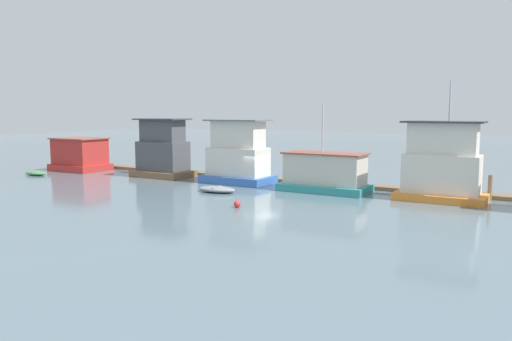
{
  "coord_description": "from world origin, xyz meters",
  "views": [
    {
      "loc": [
        20.21,
        -35.42,
        6.23
      ],
      "look_at": [
        0.0,
        -1.0,
        1.4
      ],
      "focal_mm": 35.0,
      "sensor_mm": 36.0,
      "label": 1
    }
  ],
  "objects_px": {
    "buoy_red": "(237,204)",
    "dinghy_green": "(36,173)",
    "houseboat_brown": "(163,152)",
    "mooring_post_far_left": "(240,173)",
    "mooring_post_near_right": "(458,183)",
    "dinghy_grey": "(217,189)",
    "houseboat_teal": "(325,173)",
    "mooring_post_centre": "(490,188)",
    "houseboat_orange": "(442,166)",
    "houseboat_red": "(80,155)",
    "houseboat_blue": "(238,156)"
  },
  "relations": [
    {
      "from": "mooring_post_far_left",
      "to": "dinghy_grey",
      "type": "bearing_deg",
      "value": -72.44
    },
    {
      "from": "buoy_red",
      "to": "dinghy_green",
      "type": "bearing_deg",
      "value": 171.66
    },
    {
      "from": "houseboat_teal",
      "to": "houseboat_orange",
      "type": "xyz_separation_m",
      "value": [
        8.45,
        0.46,
        0.98
      ]
    },
    {
      "from": "houseboat_blue",
      "to": "houseboat_teal",
      "type": "distance_m",
      "value": 8.27
    },
    {
      "from": "houseboat_brown",
      "to": "buoy_red",
      "type": "xyz_separation_m",
      "value": [
        14.16,
        -9.2,
        -2.14
      ]
    },
    {
      "from": "dinghy_grey",
      "to": "mooring_post_far_left",
      "type": "xyz_separation_m",
      "value": [
        -2.13,
        6.72,
        0.37
      ]
    },
    {
      "from": "houseboat_brown",
      "to": "houseboat_orange",
      "type": "height_order",
      "value": "houseboat_orange"
    },
    {
      "from": "mooring_post_centre",
      "to": "buoy_red",
      "type": "height_order",
      "value": "mooring_post_centre"
    },
    {
      "from": "houseboat_red",
      "to": "mooring_post_near_right",
      "type": "relative_size",
      "value": 2.52
    },
    {
      "from": "houseboat_brown",
      "to": "mooring_post_near_right",
      "type": "relative_size",
      "value": 2.55
    },
    {
      "from": "houseboat_red",
      "to": "mooring_post_centre",
      "type": "xyz_separation_m",
      "value": [
        38.59,
        2.46,
        -0.74
      ]
    },
    {
      "from": "houseboat_brown",
      "to": "mooring_post_near_right",
      "type": "distance_m",
      "value": 25.9
    },
    {
      "from": "mooring_post_far_left",
      "to": "houseboat_blue",
      "type": "bearing_deg",
      "value": -62.89
    },
    {
      "from": "houseboat_teal",
      "to": "dinghy_grey",
      "type": "bearing_deg",
      "value": -146.64
    },
    {
      "from": "houseboat_blue",
      "to": "mooring_post_centre",
      "type": "relative_size",
      "value": 3.29
    },
    {
      "from": "mooring_post_far_left",
      "to": "mooring_post_centre",
      "type": "relative_size",
      "value": 0.68
    },
    {
      "from": "buoy_red",
      "to": "houseboat_blue",
      "type": "bearing_deg",
      "value": 122.14
    },
    {
      "from": "dinghy_grey",
      "to": "buoy_red",
      "type": "relative_size",
      "value": 7.09
    },
    {
      "from": "houseboat_red",
      "to": "houseboat_brown",
      "type": "bearing_deg",
      "value": 3.44
    },
    {
      "from": "mooring_post_far_left",
      "to": "mooring_post_near_right",
      "type": "bearing_deg",
      "value": 0.0
    },
    {
      "from": "houseboat_blue",
      "to": "houseboat_red",
      "type": "bearing_deg",
      "value": -177.71
    },
    {
      "from": "houseboat_orange",
      "to": "buoy_red",
      "type": "xyz_separation_m",
      "value": [
        -10.8,
        -9.32,
        -2.17
      ]
    },
    {
      "from": "houseboat_orange",
      "to": "dinghy_green",
      "type": "distance_m",
      "value": 36.76
    },
    {
      "from": "houseboat_orange",
      "to": "houseboat_red",
      "type": "bearing_deg",
      "value": -178.77
    },
    {
      "from": "houseboat_orange",
      "to": "mooring_post_centre",
      "type": "relative_size",
      "value": 4.57
    },
    {
      "from": "houseboat_orange",
      "to": "mooring_post_near_right",
      "type": "distance_m",
      "value": 2.3
    },
    {
      "from": "dinghy_green",
      "to": "mooring_post_far_left",
      "type": "distance_m",
      "value": 20.11
    },
    {
      "from": "houseboat_red",
      "to": "houseboat_orange",
      "type": "relative_size",
      "value": 0.66
    },
    {
      "from": "houseboat_red",
      "to": "mooring_post_far_left",
      "type": "height_order",
      "value": "houseboat_red"
    },
    {
      "from": "houseboat_orange",
      "to": "mooring_post_far_left",
      "type": "distance_m",
      "value": 17.7
    },
    {
      "from": "houseboat_orange",
      "to": "mooring_post_near_right",
      "type": "bearing_deg",
      "value": 63.5
    },
    {
      "from": "dinghy_grey",
      "to": "houseboat_teal",
      "type": "bearing_deg",
      "value": 33.36
    },
    {
      "from": "houseboat_blue",
      "to": "houseboat_orange",
      "type": "xyz_separation_m",
      "value": [
        16.65,
        0.01,
        0.07
      ]
    },
    {
      "from": "houseboat_brown",
      "to": "buoy_red",
      "type": "height_order",
      "value": "houseboat_brown"
    },
    {
      "from": "houseboat_red",
      "to": "mooring_post_centre",
      "type": "relative_size",
      "value": 3.01
    },
    {
      "from": "houseboat_orange",
      "to": "mooring_post_far_left",
      "type": "xyz_separation_m",
      "value": [
        -17.52,
        1.69,
        -1.79
      ]
    },
    {
      "from": "houseboat_teal",
      "to": "mooring_post_near_right",
      "type": "relative_size",
      "value": 3.17
    },
    {
      "from": "houseboat_red",
      "to": "houseboat_teal",
      "type": "relative_size",
      "value": 0.79
    },
    {
      "from": "dinghy_green",
      "to": "dinghy_grey",
      "type": "xyz_separation_m",
      "value": [
        20.87,
        0.56,
        0.03
      ]
    },
    {
      "from": "houseboat_brown",
      "to": "dinghy_green",
      "type": "distance_m",
      "value": 12.74
    },
    {
      "from": "houseboat_red",
      "to": "dinghy_grey",
      "type": "bearing_deg",
      "value": -11.91
    },
    {
      "from": "dinghy_green",
      "to": "mooring_post_near_right",
      "type": "bearing_deg",
      "value": 11.1
    },
    {
      "from": "houseboat_red",
      "to": "houseboat_brown",
      "type": "height_order",
      "value": "houseboat_brown"
    },
    {
      "from": "mooring_post_centre",
      "to": "buoy_red",
      "type": "xyz_separation_m",
      "value": [
        -13.76,
        -11.01,
        -0.67
      ]
    },
    {
      "from": "houseboat_red",
      "to": "houseboat_brown",
      "type": "relative_size",
      "value": 0.99
    },
    {
      "from": "houseboat_brown",
      "to": "mooring_post_far_left",
      "type": "xyz_separation_m",
      "value": [
        7.44,
        1.82,
        -1.76
      ]
    },
    {
      "from": "houseboat_teal",
      "to": "mooring_post_near_right",
      "type": "height_order",
      "value": "houseboat_teal"
    },
    {
      "from": "houseboat_red",
      "to": "dinghy_green",
      "type": "distance_m",
      "value": 5.07
    },
    {
      "from": "houseboat_brown",
      "to": "mooring_post_far_left",
      "type": "relative_size",
      "value": 4.5
    },
    {
      "from": "houseboat_brown",
      "to": "mooring_post_far_left",
      "type": "height_order",
      "value": "houseboat_brown"
    }
  ]
}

